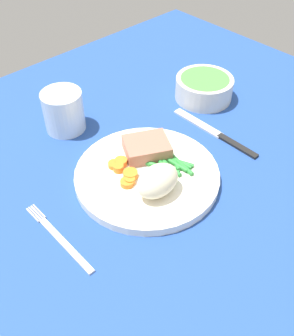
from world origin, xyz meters
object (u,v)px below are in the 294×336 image
at_px(meat_portion, 146,147).
at_px(water_glass, 66,113).
at_px(knife, 216,134).
at_px(dinner_plate, 147,175).
at_px(fork, 59,238).
at_px(salad_bowl, 204,87).

relative_size(meat_portion, water_glass, 0.96).
bearing_deg(knife, dinner_plate, 179.62).
height_order(fork, water_glass, water_glass).
xyz_separation_m(water_glass, salad_bowl, (0.28, -0.12, -0.01)).
xyz_separation_m(meat_portion, fork, (-0.22, -0.04, -0.03)).
relative_size(fork, salad_bowl, 1.34).
xyz_separation_m(dinner_plate, salad_bowl, (0.26, 0.10, 0.02)).
bearing_deg(fork, water_glass, 54.61).
distance_m(fork, knife, 0.37).
xyz_separation_m(knife, water_glass, (-0.20, 0.22, 0.03)).
bearing_deg(water_glass, dinner_plate, -86.02).
bearing_deg(knife, water_glass, 132.69).
xyz_separation_m(dinner_plate, water_glass, (-0.02, 0.22, 0.03)).
bearing_deg(salad_bowl, dinner_plate, -159.18).
relative_size(fork, water_glass, 2.04).
bearing_deg(fork, dinner_plate, 3.02).
distance_m(knife, salad_bowl, 0.13).
height_order(dinner_plate, fork, dinner_plate).
height_order(dinner_plate, water_glass, water_glass).
bearing_deg(water_glass, salad_bowl, -22.78).
bearing_deg(knife, salad_bowl, 52.96).
relative_size(dinner_plate, salad_bowl, 2.03).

